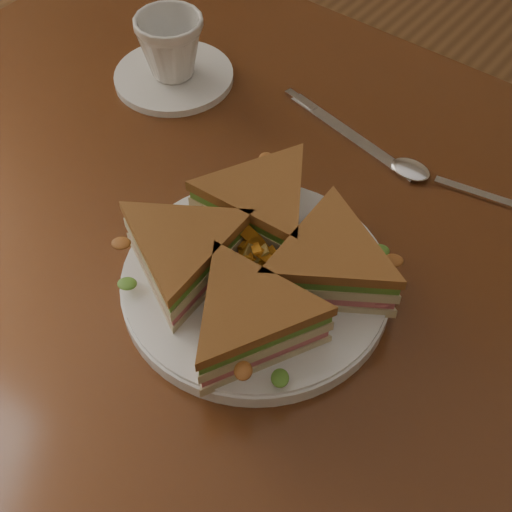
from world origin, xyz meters
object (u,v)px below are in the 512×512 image
object	(u,v)px
sandwich_wedges	(256,259)
saucer	(174,77)
spoon	(429,177)
table	(284,294)
knife	(343,131)
plate	(256,282)
coffee_cup	(171,47)

from	to	relation	value
sandwich_wedges	saucer	bearing A→B (deg)	145.46
sandwich_wedges	spoon	size ratio (longest dim) A/B	1.81
table	sandwich_wedges	xyz separation A→B (m)	(0.01, -0.07, 0.14)
sandwich_wedges	knife	world-z (taller)	sandwich_wedges
sandwich_wedges	spoon	xyz separation A→B (m)	(0.06, 0.25, -0.04)
table	plate	distance (m)	0.13
coffee_cup	spoon	bearing A→B (deg)	-7.20
knife	saucer	distance (m)	0.24
sandwich_wedges	saucer	world-z (taller)	sandwich_wedges
table	saucer	size ratio (longest dim) A/B	7.66
knife	sandwich_wedges	bearing A→B (deg)	-65.16
table	sandwich_wedges	bearing A→B (deg)	-79.61
spoon	coffee_cup	world-z (taller)	coffee_cup
plate	saucer	bearing A→B (deg)	145.46
table	spoon	distance (m)	0.22
knife	coffee_cup	distance (m)	0.24
plate	knife	distance (m)	0.26
table	knife	xyz separation A→B (m)	(-0.05, 0.18, 0.10)
saucer	sandwich_wedges	bearing A→B (deg)	-34.54
table	coffee_cup	world-z (taller)	coffee_cup
sandwich_wedges	knife	distance (m)	0.26
plate	coffee_cup	xyz separation A→B (m)	(-0.30, 0.20, 0.04)
saucer	coffee_cup	size ratio (longest dim) A/B	1.79
spoon	knife	bearing A→B (deg)	165.15
sandwich_wedges	saucer	distance (m)	0.36
sandwich_wedges	spoon	distance (m)	0.26
sandwich_wedges	knife	xyz separation A→B (m)	(-0.06, 0.25, -0.04)
saucer	spoon	bearing A→B (deg)	6.64
table	saucer	xyz separation A→B (m)	(-0.28, 0.13, 0.10)
sandwich_wedges	coffee_cup	bearing A→B (deg)	145.46
saucer	plate	bearing A→B (deg)	-34.54
table	plate	size ratio (longest dim) A/B	4.43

